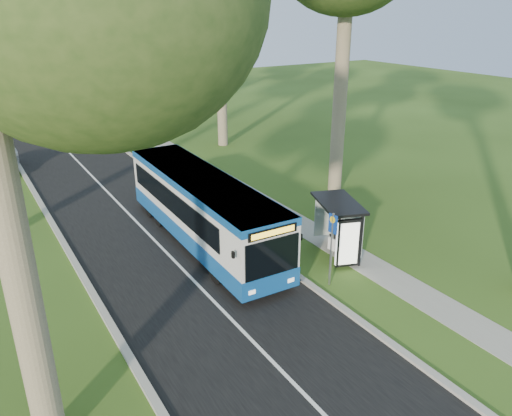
% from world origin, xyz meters
% --- Properties ---
extents(ground, '(120.00, 120.00, 0.00)m').
position_xyz_m(ground, '(0.00, 0.00, 0.00)').
color(ground, '#2E4916').
rests_on(ground, ground).
extents(road, '(7.00, 100.00, 0.02)m').
position_xyz_m(road, '(-3.50, 10.00, 0.01)').
color(road, black).
rests_on(road, ground).
extents(kerb_east, '(0.25, 100.00, 0.12)m').
position_xyz_m(kerb_east, '(0.00, 10.00, 0.06)').
color(kerb_east, '#9E9B93').
rests_on(kerb_east, ground).
extents(kerb_west, '(0.25, 100.00, 0.12)m').
position_xyz_m(kerb_west, '(-7.00, 10.00, 0.06)').
color(kerb_west, '#9E9B93').
rests_on(kerb_west, ground).
extents(centre_line, '(0.12, 100.00, 0.00)m').
position_xyz_m(centre_line, '(-3.50, 10.00, 0.02)').
color(centre_line, white).
rests_on(centre_line, road).
extents(footpath, '(1.50, 100.00, 0.02)m').
position_xyz_m(footpath, '(3.00, 10.00, 0.01)').
color(footpath, gray).
rests_on(footpath, ground).
extents(bus, '(2.55, 11.27, 2.97)m').
position_xyz_m(bus, '(-1.69, 3.81, 1.54)').
color(bus, silver).
rests_on(bus, ground).
extents(bus_stop_sign, '(0.10, 0.40, 2.86)m').
position_xyz_m(bus_stop_sign, '(0.70, -1.87, 1.76)').
color(bus_stop_sign, gray).
rests_on(bus_stop_sign, ground).
extents(bus_shelter, '(2.31, 3.07, 2.35)m').
position_xyz_m(bus_shelter, '(2.59, -0.49, 1.65)').
color(bus_shelter, black).
rests_on(bus_shelter, ground).
extents(litter_bin, '(0.58, 0.58, 1.02)m').
position_xyz_m(litter_bin, '(1.14, 8.11, 0.52)').
color(litter_bin, black).
rests_on(litter_bin, ground).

